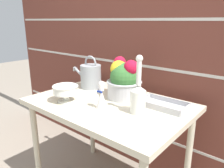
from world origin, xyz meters
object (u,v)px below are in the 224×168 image
object	(u,v)px
crystal_pedestal_bowl	(65,91)
glass_decanter	(138,96)
watering_can	(90,76)
wire_tray	(163,105)
figurine_vase	(102,98)
flower_planter	(124,80)

from	to	relation	value
crystal_pedestal_bowl	glass_decanter	size ratio (longest dim) A/B	0.50
glass_decanter	watering_can	bearing A→B (deg)	162.97
crystal_pedestal_bowl	watering_can	bearing A→B (deg)	106.84
crystal_pedestal_bowl	glass_decanter	world-z (taller)	glass_decanter
wire_tray	crystal_pedestal_bowl	bearing A→B (deg)	-148.71
watering_can	wire_tray	size ratio (longest dim) A/B	1.04
crystal_pedestal_bowl	figurine_vase	bearing A→B (deg)	13.54
watering_can	wire_tray	bearing A→B (deg)	0.23
flower_planter	glass_decanter	world-z (taller)	glass_decanter
watering_can	crystal_pedestal_bowl	bearing A→B (deg)	-73.16
figurine_vase	wire_tray	bearing A→B (deg)	43.79
flower_planter	figurine_vase	world-z (taller)	flower_planter
watering_can	figurine_vase	distance (m)	0.46
crystal_pedestal_bowl	flower_planter	bearing A→B (deg)	51.21
crystal_pedestal_bowl	figurine_vase	distance (m)	0.28
figurine_vase	wire_tray	world-z (taller)	figurine_vase
glass_decanter	wire_tray	distance (m)	0.22
crystal_pedestal_bowl	figurine_vase	size ratio (longest dim) A/B	0.97
wire_tray	flower_planter	bearing A→B (deg)	-175.87
glass_decanter	wire_tray	world-z (taller)	glass_decanter
crystal_pedestal_bowl	glass_decanter	distance (m)	0.50
watering_can	flower_planter	size ratio (longest dim) A/B	1.08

